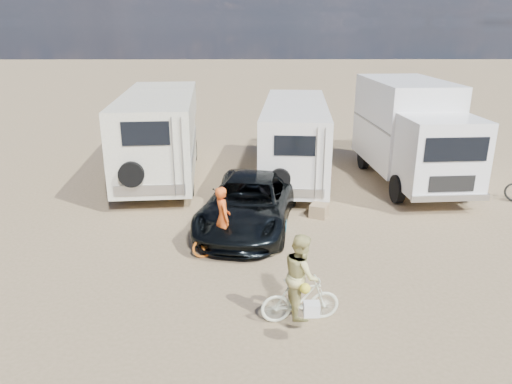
{
  "coord_description": "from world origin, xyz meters",
  "views": [
    {
      "loc": [
        -1.86,
        -10.18,
        5.54
      ],
      "look_at": [
        -1.77,
        1.96,
        1.3
      ],
      "focal_mm": 34.11,
      "sensor_mm": 36.0,
      "label": 1
    }
  ],
  "objects_px": {
    "bike_woman": "(300,300)",
    "box_truck": "(413,135)",
    "rv_left": "(160,137)",
    "cooler": "(277,222)",
    "crate": "(319,211)",
    "rider_man": "(223,225)",
    "rv_main": "(295,141)",
    "rider_woman": "(301,283)",
    "dark_suv": "(249,203)",
    "bike_man": "(223,239)"
  },
  "relations": [
    {
      "from": "rider_man",
      "to": "cooler",
      "type": "bearing_deg",
      "value": -61.67
    },
    {
      "from": "box_truck",
      "to": "bike_man",
      "type": "relative_size",
      "value": 4.08
    },
    {
      "from": "rv_left",
      "to": "rider_man",
      "type": "xyz_separation_m",
      "value": [
        2.69,
        -6.57,
        -0.74
      ]
    },
    {
      "from": "rv_main",
      "to": "rider_woman",
      "type": "xyz_separation_m",
      "value": [
        -0.64,
        -9.32,
        -0.57
      ]
    },
    {
      "from": "rv_left",
      "to": "cooler",
      "type": "xyz_separation_m",
      "value": [
        4.12,
        -5.0,
        -1.34
      ]
    },
    {
      "from": "rider_man",
      "to": "rv_left",
      "type": "bearing_deg",
      "value": 3.0
    },
    {
      "from": "dark_suv",
      "to": "crate",
      "type": "height_order",
      "value": "dark_suv"
    },
    {
      "from": "rv_main",
      "to": "rider_man",
      "type": "xyz_separation_m",
      "value": [
        -2.29,
        -6.41,
        -0.59
      ]
    },
    {
      "from": "rv_main",
      "to": "rider_woman",
      "type": "height_order",
      "value": "rv_main"
    },
    {
      "from": "cooler",
      "to": "crate",
      "type": "height_order",
      "value": "cooler"
    },
    {
      "from": "rv_main",
      "to": "rider_woman",
      "type": "distance_m",
      "value": 9.36
    },
    {
      "from": "rv_main",
      "to": "rider_woman",
      "type": "relative_size",
      "value": 4.32
    },
    {
      "from": "box_truck",
      "to": "crate",
      "type": "relative_size",
      "value": 13.2
    },
    {
      "from": "box_truck",
      "to": "bike_man",
      "type": "bearing_deg",
      "value": -141.94
    },
    {
      "from": "box_truck",
      "to": "rider_man",
      "type": "bearing_deg",
      "value": -141.94
    },
    {
      "from": "rider_woman",
      "to": "box_truck",
      "type": "bearing_deg",
      "value": -36.35
    },
    {
      "from": "bike_woman",
      "to": "cooler",
      "type": "bearing_deg",
      "value": -4.7
    },
    {
      "from": "rv_main",
      "to": "box_truck",
      "type": "height_order",
      "value": "box_truck"
    },
    {
      "from": "box_truck",
      "to": "rv_left",
      "type": "bearing_deg",
      "value": 170.99
    },
    {
      "from": "rider_man",
      "to": "rv_main",
      "type": "bearing_deg",
      "value": -38.93
    },
    {
      "from": "box_truck",
      "to": "cooler",
      "type": "bearing_deg",
      "value": -143.81
    },
    {
      "from": "rider_man",
      "to": "crate",
      "type": "bearing_deg",
      "value": -66.85
    },
    {
      "from": "dark_suv",
      "to": "cooler",
      "type": "relative_size",
      "value": 9.79
    },
    {
      "from": "bike_woman",
      "to": "box_truck",
      "type": "bearing_deg",
      "value": -36.35
    },
    {
      "from": "cooler",
      "to": "bike_man",
      "type": "bearing_deg",
      "value": -124.81
    },
    {
      "from": "rv_left",
      "to": "crate",
      "type": "relative_size",
      "value": 15.4
    },
    {
      "from": "rv_left",
      "to": "bike_man",
      "type": "xyz_separation_m",
      "value": [
        2.69,
        -6.57,
        -1.14
      ]
    },
    {
      "from": "box_truck",
      "to": "rider_woman",
      "type": "relative_size",
      "value": 3.91
    },
    {
      "from": "rv_left",
      "to": "bike_woman",
      "type": "relative_size",
      "value": 4.87
    },
    {
      "from": "bike_man",
      "to": "cooler",
      "type": "xyz_separation_m",
      "value": [
        1.43,
        1.57,
        -0.21
      ]
    },
    {
      "from": "dark_suv",
      "to": "rider_man",
      "type": "relative_size",
      "value": 3.16
    },
    {
      "from": "rider_man",
      "to": "bike_woman",
      "type": "bearing_deg",
      "value": -169.57
    },
    {
      "from": "rider_woman",
      "to": "crate",
      "type": "height_order",
      "value": "rider_woman"
    },
    {
      "from": "rv_left",
      "to": "bike_man",
      "type": "distance_m",
      "value": 7.19
    },
    {
      "from": "cooler",
      "to": "crate",
      "type": "bearing_deg",
      "value": 43.1
    },
    {
      "from": "rv_main",
      "to": "rv_left",
      "type": "xyz_separation_m",
      "value": [
        -4.98,
        0.16,
        0.15
      ]
    },
    {
      "from": "bike_woman",
      "to": "crate",
      "type": "distance_m",
      "value": 5.51
    },
    {
      "from": "box_truck",
      "to": "bike_woman",
      "type": "relative_size",
      "value": 4.18
    },
    {
      "from": "rv_main",
      "to": "bike_man",
      "type": "xyz_separation_m",
      "value": [
        -2.29,
        -6.41,
        -0.98
      ]
    },
    {
      "from": "rv_main",
      "to": "rv_left",
      "type": "relative_size",
      "value": 0.95
    },
    {
      "from": "cooler",
      "to": "rv_left",
      "type": "bearing_deg",
      "value": 137.09
    },
    {
      "from": "rv_main",
      "to": "crate",
      "type": "distance_m",
      "value": 4.12
    },
    {
      "from": "rider_man",
      "to": "dark_suv",
      "type": "bearing_deg",
      "value": -38.64
    },
    {
      "from": "rider_man",
      "to": "rider_woman",
      "type": "height_order",
      "value": "rider_woman"
    },
    {
      "from": "rider_woman",
      "to": "crate",
      "type": "distance_m",
      "value": 5.54
    },
    {
      "from": "bike_woman",
      "to": "bike_man",
      "type": "bearing_deg",
      "value": 22.14
    },
    {
      "from": "bike_man",
      "to": "crate",
      "type": "bearing_deg",
      "value": -66.85
    },
    {
      "from": "rv_left",
      "to": "rv_main",
      "type": "bearing_deg",
      "value": -6.71
    },
    {
      "from": "rv_main",
      "to": "box_truck",
      "type": "distance_m",
      "value": 4.19
    },
    {
      "from": "dark_suv",
      "to": "rider_man",
      "type": "bearing_deg",
      "value": -99.12
    }
  ]
}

